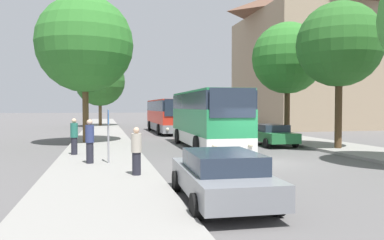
# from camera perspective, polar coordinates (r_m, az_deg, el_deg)

# --- Properties ---
(ground_plane) EXTENTS (300.00, 300.00, 0.00)m
(ground_plane) POSITION_cam_1_polar(r_m,az_deg,el_deg) (17.32, 10.42, -6.39)
(ground_plane) COLOR #565454
(ground_plane) RESTS_ON ground
(sidewalk_left) EXTENTS (4.00, 120.00, 0.15)m
(sidewalk_left) POSITION_cam_1_polar(r_m,az_deg,el_deg) (15.85, -13.59, -6.92)
(sidewalk_left) COLOR gray
(sidewalk_left) RESTS_ON ground_plane
(building_right_background) EXTENTS (16.31, 15.34, 18.18)m
(building_right_background) POSITION_cam_1_polar(r_m,az_deg,el_deg) (49.16, 18.28, 9.60)
(building_right_background) COLOR gray
(building_right_background) RESTS_ON ground_plane
(bus_front) EXTENTS (3.07, 10.31, 3.46)m
(bus_front) POSITION_cam_1_polar(r_m,az_deg,el_deg) (23.02, 2.30, 0.33)
(bus_front) COLOR silver
(bus_front) RESTS_ON ground_plane
(bus_middle) EXTENTS (2.86, 11.25, 3.20)m
(bus_middle) POSITION_cam_1_polar(r_m,az_deg,el_deg) (36.75, -3.86, 0.76)
(bus_middle) COLOR gray
(bus_middle) RESTS_ON ground_plane
(parked_car_left_curb) EXTENTS (2.29, 4.78, 1.36)m
(parked_car_left_curb) POSITION_cam_1_polar(r_m,az_deg,el_deg) (9.95, 4.45, -8.41)
(parked_car_left_curb) COLOR slate
(parked_car_left_curb) RESTS_ON ground_plane
(parked_car_right_near) EXTENTS (2.23, 4.42, 1.38)m
(parked_car_right_near) POSITION_cam_1_polar(r_m,az_deg,el_deg) (24.82, 12.06, -2.17)
(parked_car_right_near) COLOR #236B38
(parked_car_right_near) RESTS_ON ground_plane
(parked_car_right_far) EXTENTS (2.23, 4.72, 1.52)m
(parked_car_right_far) POSITION_cam_1_polar(r_m,az_deg,el_deg) (42.39, 1.74, -0.32)
(parked_car_right_far) COLOR black
(parked_car_right_far) RESTS_ON ground_plane
(bus_stop_sign) EXTENTS (0.08, 0.45, 2.30)m
(bus_stop_sign) POSITION_cam_1_polar(r_m,az_deg,el_deg) (16.16, -12.63, -1.37)
(bus_stop_sign) COLOR gray
(bus_stop_sign) RESTS_ON sidewalk_left
(pedestrian_waiting_near) EXTENTS (0.36, 0.36, 1.80)m
(pedestrian_waiting_near) POSITION_cam_1_polar(r_m,az_deg,el_deg) (19.45, -17.52, -2.38)
(pedestrian_waiting_near) COLOR #23232D
(pedestrian_waiting_near) RESTS_ON sidewalk_left
(pedestrian_waiting_far) EXTENTS (0.36, 0.36, 1.67)m
(pedestrian_waiting_far) POSITION_cam_1_polar(r_m,az_deg,el_deg) (13.18, -8.46, -4.70)
(pedestrian_waiting_far) COLOR #23232D
(pedestrian_waiting_far) RESTS_ON sidewalk_left
(pedestrian_walking_back) EXTENTS (0.36, 0.36, 1.85)m
(pedestrian_walking_back) POSITION_cam_1_polar(r_m,az_deg,el_deg) (16.27, -15.32, -3.10)
(pedestrian_walking_back) COLOR #23232D
(pedestrian_walking_back) RESTS_ON sidewalk_left
(tree_left_near) EXTENTS (6.38, 6.38, 9.73)m
(tree_left_near) POSITION_cam_1_polar(r_m,az_deg,el_deg) (26.26, -16.00, 11.04)
(tree_left_near) COLOR #513D23
(tree_left_near) RESTS_ON sidewalk_left
(tree_left_far) EXTENTS (6.27, 6.27, 8.75)m
(tree_left_far) POSITION_cam_1_polar(r_m,az_deg,el_deg) (48.91, -13.85, 5.76)
(tree_left_far) COLOR brown
(tree_left_far) RESTS_ON sidewalk_left
(tree_right_near) EXTENTS (4.84, 4.84, 8.36)m
(tree_right_near) POSITION_cam_1_polar(r_m,az_deg,el_deg) (23.35, 21.54, 10.62)
(tree_right_near) COLOR #47331E
(tree_right_near) RESTS_ON sidewalk_right
(tree_right_far) EXTENTS (5.12, 5.12, 8.44)m
(tree_right_far) POSITION_cam_1_polar(r_m,az_deg,el_deg) (28.12, 14.35, 9.08)
(tree_right_far) COLOR #47331E
(tree_right_far) RESTS_ON sidewalk_right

